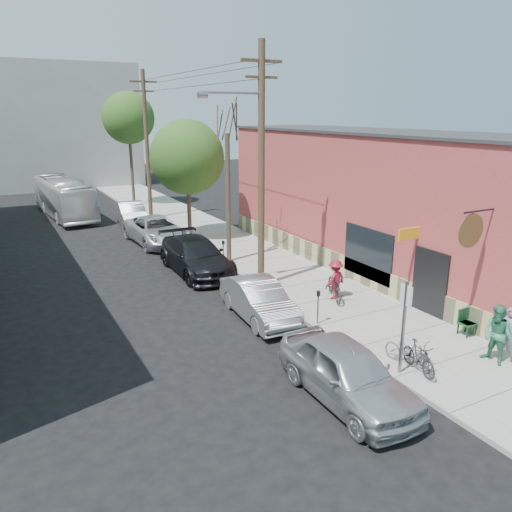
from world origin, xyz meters
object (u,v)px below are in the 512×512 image
utility_pole_near (260,164)px  parking_meter_far (223,249)px  tree_leafy_far (128,118)px  patron_green (497,335)px  tree_leafy_mid (187,157)px  patio_chair_a (468,323)px  cyclist (335,279)px  tree_bare (228,199)px  car_4 (131,214)px  bus (64,198)px  car_1 (259,300)px  patio_chair_b (467,323)px  car_3 (157,231)px  patron_grey (509,334)px  parked_bike_a (419,357)px  parked_bike_b (409,352)px  car_0 (347,373)px  parking_meter_near (318,302)px  car_2 (196,256)px  sign_post (404,319)px

utility_pole_near → parking_meter_far: bearing=92.3°
tree_leafy_far → patron_green: 32.25m
tree_leafy_mid → patio_chair_a: 18.08m
tree_leafy_mid → cyclist: bearing=-83.0°
tree_bare → patron_green: 13.90m
patron_green → car_4: size_ratio=0.39×
bus → car_1: bearing=-85.5°
patio_chair_b → car_1: bearing=132.8°
cyclist → car_4: (-3.51, 18.10, -0.19)m
patio_chair_b → car_3: (-5.33, 17.37, 0.19)m
tree_leafy_far → patron_grey: size_ratio=5.25×
car_1 → bus: bearing=102.4°
tree_bare → patron_grey: (3.03, -13.49, -2.32)m
parking_meter_far → parked_bike_a: size_ratio=0.81×
car_1 → bus: (-3.55, 23.28, 0.68)m
cyclist → tree_leafy_mid: bearing=-96.6°
cyclist → car_3: (-3.51, 12.44, -0.18)m
tree_leafy_mid → parked_bike_b: size_ratio=4.10×
tree_leafy_mid → car_1: (-2.00, -12.34, -4.18)m
tree_leafy_mid → car_0: bearing=-98.0°
utility_pole_near → car_3: utility_pole_near is taller
parking_meter_near → car_1: car_1 is taller
patio_chair_b → bus: bearing=102.9°
parking_meter_far → patron_green: (3.03, -12.95, 0.09)m
patio_chair_a → car_2: car_2 is taller
utility_pole_near → cyclist: size_ratio=6.16×
tree_leafy_far → cyclist: tree_leafy_far is taller
parked_bike_a → car_1: car_1 is taller
parked_bike_a → car_0: 2.62m
patio_chair_a → bus: bearing=113.8°
parking_meter_near → parked_bike_b: parking_meter_near is taller
tree_leafy_mid → parked_bike_a: bearing=-89.8°
patron_grey → cyclist: (-1.52, 6.66, -0.03)m
car_2 → bus: 17.35m
tree_leafy_far → car_1: size_ratio=2.01×
car_4 → car_3: bearing=-84.5°
car_0 → patio_chair_b: bearing=10.8°
car_3 → car_0: bearing=-94.5°
patio_chair_b → patron_green: bearing=-120.7°
tree_bare → parked_bike_a: 13.07m
sign_post → car_3: 18.28m
patron_green → parked_bike_b: size_ratio=1.09×
tree_leafy_mid → car_0: 18.88m
tree_leafy_far → patio_chair_b: tree_leafy_far is taller
parking_meter_far → bus: (-5.00, 16.96, 0.42)m
sign_post → car_3: size_ratio=0.50×
sign_post → car_1: 6.03m
tree_bare → patio_chair_b: tree_bare is taller
utility_pole_near → car_2: 5.96m
patron_green → parked_bike_a: bearing=-108.5°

